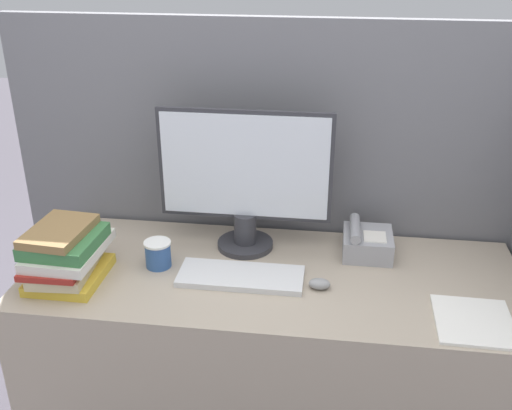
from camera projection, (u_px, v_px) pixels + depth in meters
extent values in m
cube|color=slate|center=(282.00, 222.00, 2.35)|extent=(2.07, 0.04, 1.56)
cube|color=tan|center=(271.00, 364.00, 2.19)|extent=(1.67, 0.66, 0.77)
cylinder|color=#333338|center=(245.00, 244.00, 2.19)|extent=(0.20, 0.20, 0.02)
cylinder|color=#333338|center=(245.00, 228.00, 2.16)|extent=(0.08, 0.08, 0.11)
cube|color=#333338|center=(245.00, 166.00, 2.07)|extent=(0.61, 0.02, 0.40)
cube|color=silver|center=(244.00, 167.00, 2.06)|extent=(0.58, 0.01, 0.37)
cube|color=silver|center=(241.00, 276.00, 1.99)|extent=(0.42, 0.16, 0.02)
ellipsoid|color=gray|center=(319.00, 284.00, 1.94)|extent=(0.07, 0.05, 0.03)
cylinder|color=#335999|center=(158.00, 255.00, 2.05)|extent=(0.09, 0.09, 0.09)
cylinder|color=white|center=(157.00, 243.00, 2.03)|extent=(0.09, 0.09, 0.01)
cube|color=gold|center=(70.00, 274.00, 1.99)|extent=(0.23, 0.26, 0.03)
cube|color=#C6B78C|center=(67.00, 265.00, 1.98)|extent=(0.19, 0.30, 0.03)
cube|color=maroon|center=(62.00, 258.00, 1.97)|extent=(0.19, 0.29, 0.02)
cube|color=silver|center=(68.00, 250.00, 1.96)|extent=(0.22, 0.30, 0.03)
cube|color=#38723F|center=(64.00, 241.00, 1.94)|extent=(0.23, 0.25, 0.04)
cube|color=olive|center=(59.00, 231.00, 1.92)|extent=(0.19, 0.26, 0.03)
cube|color=#99999E|center=(367.00, 244.00, 2.13)|extent=(0.17, 0.18, 0.08)
cube|color=white|center=(375.00, 237.00, 2.09)|extent=(0.08, 0.08, 0.00)
cylinder|color=#99999E|center=(355.00, 228.00, 2.11)|extent=(0.04, 0.18, 0.04)
cube|color=white|center=(474.00, 322.00, 1.77)|extent=(0.23, 0.25, 0.01)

